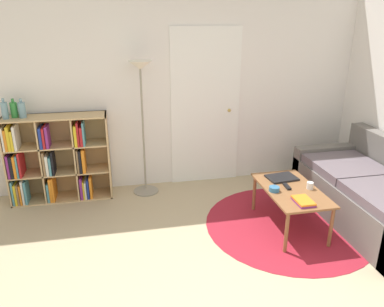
# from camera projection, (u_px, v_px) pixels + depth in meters

# --- Properties ---
(wall_back) EXTENTS (7.63, 0.11, 2.60)m
(wall_back) POSITION_uv_depth(u_px,v_px,m) (181.00, 87.00, 4.72)
(wall_back) COLOR silver
(wall_back) RESTS_ON ground_plane
(rug) EXTENTS (1.79, 1.79, 0.01)m
(rug) POSITION_uv_depth(u_px,v_px,m) (288.00, 224.00, 4.07)
(rug) COLOR maroon
(rug) RESTS_ON ground_plane
(bookshelf) EXTENTS (1.18, 0.34, 1.05)m
(bookshelf) POSITION_uv_depth(u_px,v_px,m) (54.00, 159.00, 4.49)
(bookshelf) COLOR tan
(bookshelf) RESTS_ON ground_plane
(floor_lamp) EXTENTS (0.32, 0.32, 1.65)m
(floor_lamp) POSITION_uv_depth(u_px,v_px,m) (141.00, 91.00, 4.38)
(floor_lamp) COLOR gray
(floor_lamp) RESTS_ON ground_plane
(couch) EXTENTS (0.93, 1.89, 0.84)m
(couch) POSITION_uv_depth(u_px,v_px,m) (376.00, 196.00, 4.07)
(couch) COLOR #66605B
(couch) RESTS_ON ground_plane
(coffee_table) EXTENTS (0.54, 0.94, 0.45)m
(coffee_table) POSITION_uv_depth(u_px,v_px,m) (291.00, 193.00, 3.90)
(coffee_table) COLOR brown
(coffee_table) RESTS_ON ground_plane
(laptop) EXTENTS (0.34, 0.26, 0.02)m
(laptop) POSITION_uv_depth(u_px,v_px,m) (282.00, 178.00, 4.12)
(laptop) COLOR black
(laptop) RESTS_ON coffee_table
(bowl) EXTENTS (0.11, 0.11, 0.05)m
(bowl) POSITION_uv_depth(u_px,v_px,m) (274.00, 189.00, 3.82)
(bowl) COLOR teal
(bowl) RESTS_ON coffee_table
(book_stack_on_table) EXTENTS (0.16, 0.23, 0.04)m
(book_stack_on_table) POSITION_uv_depth(u_px,v_px,m) (303.00, 201.00, 3.58)
(book_stack_on_table) COLOR #7F287A
(book_stack_on_table) RESTS_ON coffee_table
(cup) EXTENTS (0.07, 0.07, 0.07)m
(cup) POSITION_uv_depth(u_px,v_px,m) (310.00, 186.00, 3.87)
(cup) COLOR white
(cup) RESTS_ON coffee_table
(remote) EXTENTS (0.05, 0.15, 0.02)m
(remote) POSITION_uv_depth(u_px,v_px,m) (287.00, 186.00, 3.91)
(remote) COLOR black
(remote) RESTS_ON coffee_table
(bottle_left) EXTENTS (0.07, 0.07, 0.23)m
(bottle_left) POSITION_uv_depth(u_px,v_px,m) (5.00, 110.00, 4.16)
(bottle_left) COLOR #6B93A3
(bottle_left) RESTS_ON bookshelf
(bottle_middle) EXTENTS (0.08, 0.08, 0.22)m
(bottle_middle) POSITION_uv_depth(u_px,v_px,m) (14.00, 110.00, 4.23)
(bottle_middle) COLOR #2D8438
(bottle_middle) RESTS_ON bookshelf
(bottle_right) EXTENTS (0.08, 0.08, 0.22)m
(bottle_right) POSITION_uv_depth(u_px,v_px,m) (22.00, 110.00, 4.22)
(bottle_right) COLOR #6B93A3
(bottle_right) RESTS_ON bookshelf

